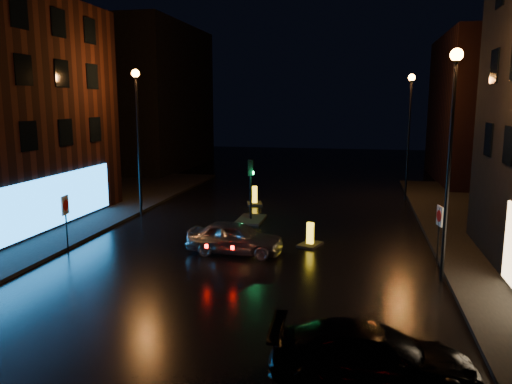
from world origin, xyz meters
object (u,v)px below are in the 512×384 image
bollard_near (310,241)px  bollard_far (255,200)px  road_sign_right (439,221)px  silver_hatchback (235,238)px  road_sign_left (65,210)px  traffic_signal (251,212)px  dark_sedan (372,356)px

bollard_near → bollard_far: bollard_far is taller
road_sign_right → silver_hatchback: bearing=-10.4°
bollard_near → road_sign_left: road_sign_left is taller
traffic_signal → bollard_near: traffic_signal is taller
traffic_signal → dark_sedan: bearing=-67.8°
dark_sedan → road_sign_left: (-13.03, 8.10, 1.19)m
dark_sedan → silver_hatchback: bearing=29.0°
dark_sedan → bollard_far: 21.22m
road_sign_right → dark_sedan: bearing=62.7°
bollard_near → road_sign_left: size_ratio=0.58×
silver_hatchback → bollard_far: 10.75m
dark_sedan → road_sign_left: road_sign_left is taller
bollard_near → road_sign_left: bearing=-143.5°
bollard_near → road_sign_right: 5.85m
silver_hatchback → road_sign_left: bearing=102.0°
silver_hatchback → road_sign_left: road_sign_left is taller
traffic_signal → dark_sedan: size_ratio=0.72×
silver_hatchback → road_sign_right: size_ratio=1.70×
traffic_signal → bollard_far: size_ratio=2.19×
silver_hatchback → dark_sedan: bearing=-146.5°
bollard_far → traffic_signal: bearing=-97.0°
road_sign_right → bollard_far: bearing=-58.1°
dark_sedan → bollard_near: dark_sedan is taller
traffic_signal → road_sign_right: bearing=-33.8°
traffic_signal → silver_hatchback: size_ratio=0.82×
dark_sedan → road_sign_left: size_ratio=1.91×
bollard_near → traffic_signal: bearing=151.0°
bollard_far → road_sign_left: bearing=-132.9°
traffic_signal → road_sign_left: traffic_signal is taller
traffic_signal → road_sign_right: 11.03m
silver_hatchback → bollard_near: silver_hatchback is taller
road_sign_right → road_sign_left: bearing=-6.1°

